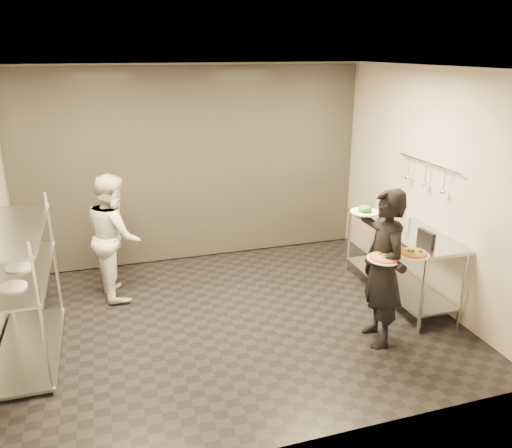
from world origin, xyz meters
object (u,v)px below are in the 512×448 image
object	(u,v)px
salad_plate	(365,210)
pizza_plate_far	(413,253)
pos_monitor	(426,239)
bottle_clear	(408,224)
pass_rack	(20,286)
prep_counter	(401,249)
bottle_green	(378,205)
bottle_dark	(380,206)
pizza_plate_near	(384,258)
chef	(114,236)
waiter	(383,269)

from	to	relation	value
salad_plate	pizza_plate_far	bearing A→B (deg)	-62.39
pos_monitor	bottle_clear	size ratio (longest dim) A/B	1.43
pizza_plate_far	bottle_clear	size ratio (longest dim) A/B	1.75
pass_rack	prep_counter	distance (m)	4.33
salad_plate	bottle_clear	size ratio (longest dim) A/B	1.76
pass_rack	bottle_green	size ratio (longest dim) A/B	5.74
prep_counter	bottle_dark	world-z (taller)	bottle_dark
pass_rack	bottle_green	distance (m)	4.31
pass_rack	salad_plate	distance (m)	3.56
pizza_plate_near	pizza_plate_far	bearing A→B (deg)	-12.13
bottle_clear	chef	bearing A→B (deg)	159.96
pass_rack	bottle_clear	xyz separation A→B (m)	(4.31, -0.12, 0.24)
salad_plate	bottle_clear	world-z (taller)	salad_plate
pass_rack	waiter	size ratio (longest dim) A/B	0.95
pizza_plate_near	prep_counter	bearing A→B (deg)	49.11
prep_counter	salad_plate	xyz separation A→B (m)	(-0.86, -0.55, 0.76)
waiter	salad_plate	bearing A→B (deg)	-158.50
pass_rack	bottle_dark	world-z (taller)	pass_rack
chef	salad_plate	bearing A→B (deg)	-131.11
pos_monitor	waiter	bearing A→B (deg)	-163.11
pass_rack	prep_counter	world-z (taller)	pass_rack
salad_plate	prep_counter	bearing A→B (deg)	32.51
pizza_plate_far	bottle_green	xyz separation A→B (m)	(0.53, 1.58, -0.02)
pizza_plate_far	bottle_green	distance (m)	1.67
bottle_green	bottle_clear	world-z (taller)	bottle_green
chef	bottle_clear	distance (m)	3.59
bottle_clear	prep_counter	bearing A→B (deg)	81.79
pizza_plate_near	bottle_dark	world-z (taller)	bottle_dark
prep_counter	bottle_clear	bearing A→B (deg)	-98.21
waiter	bottle_dark	distance (m)	1.57
pass_rack	bottle_green	bearing A→B (deg)	6.87
salad_plate	bottle_dark	bearing A→B (deg)	51.86
pass_rack	pizza_plate_near	xyz separation A→B (m)	(3.46, -1.01, 0.27)
pizza_plate_far	waiter	bearing A→B (deg)	131.51
prep_counter	pizza_plate_near	size ratio (longest dim) A/B	5.37
salad_plate	bottle_green	bearing A→B (deg)	52.83
waiter	bottle_dark	bearing A→B (deg)	157.70
chef	pizza_plate_near	distance (m)	3.29
bottle_clear	pizza_plate_near	bearing A→B (deg)	-134.10
bottle_green	chef	bearing A→B (deg)	169.97
waiter	bottle_clear	xyz separation A→B (m)	(0.76, 0.73, 0.16)
chef	pizza_plate_far	distance (m)	3.55
pizza_plate_near	pass_rack	bearing A→B (deg)	163.74
pos_monitor	bottle_clear	world-z (taller)	pos_monitor
bottle_dark	pass_rack	bearing A→B (deg)	-173.21
pizza_plate_near	waiter	bearing A→B (deg)	58.35
bottle_dark	bottle_clear	bearing A→B (deg)	-88.87
pizza_plate_near	salad_plate	distance (m)	0.58
prep_counter	bottle_dark	bearing A→B (deg)	93.45
chef	pizza_plate_far	xyz separation A→B (m)	(2.79, -2.17, 0.29)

